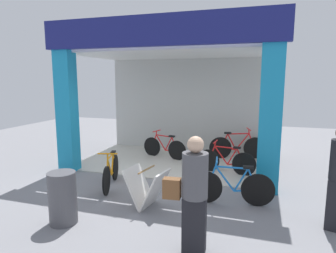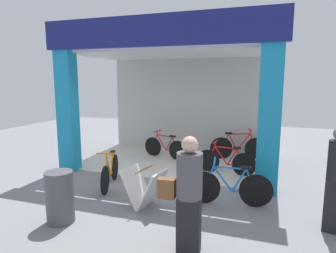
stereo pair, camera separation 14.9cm
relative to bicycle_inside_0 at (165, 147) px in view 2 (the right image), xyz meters
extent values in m
plane|color=gray|center=(0.46, -1.86, -0.33)|extent=(18.62, 18.62, 0.00)
cube|color=beige|center=(0.46, -0.31, -0.32)|extent=(5.31, 3.11, 0.02)
cube|color=#B7B7B2|center=(0.46, 1.25, 1.20)|extent=(5.31, 0.12, 3.04)
cube|color=#198CBF|center=(-1.97, -1.86, 1.20)|extent=(0.44, 0.36, 3.04)
cube|color=#198CBF|center=(2.90, -1.86, 1.20)|extent=(0.44, 0.36, 3.04)
cube|color=navy|center=(0.46, -2.01, 3.05)|extent=(5.51, 0.20, 0.66)
cube|color=silver|center=(0.46, -0.31, 2.69)|extent=(5.31, 3.11, 0.06)
cylinder|color=black|center=(0.43, -0.12, -0.03)|extent=(0.57, 0.19, 0.58)
cylinder|color=black|center=(-0.44, 0.12, -0.03)|extent=(0.57, 0.19, 0.58)
cylinder|color=red|center=(0.22, -0.06, -0.06)|extent=(0.39, 0.13, 0.08)
cylinder|color=red|center=(0.15, -0.04, 0.13)|extent=(0.25, 0.10, 0.44)
cylinder|color=red|center=(-0.12, 0.03, 0.14)|extent=(0.35, 0.13, 0.46)
cylinder|color=red|center=(-0.01, 0.00, 0.35)|extent=(0.55, 0.18, 0.05)
cylinder|color=red|center=(0.33, -0.09, 0.15)|extent=(0.19, 0.08, 0.39)
cylinder|color=red|center=(-0.35, 0.10, 0.16)|extent=(0.18, 0.08, 0.40)
cylinder|color=red|center=(-0.27, 0.08, 0.42)|extent=(0.06, 0.04, 0.12)
cylinder|color=red|center=(-0.27, 0.07, 0.47)|extent=(0.14, 0.40, 0.03)
cube|color=black|center=(0.26, -0.07, 0.37)|extent=(0.19, 0.13, 0.04)
cylinder|color=black|center=(2.37, -0.97, -0.04)|extent=(0.58, 0.08, 0.58)
cylinder|color=black|center=(1.48, -0.90, -0.04)|extent=(0.58, 0.08, 0.58)
cylinder|color=red|center=(2.16, -0.95, -0.06)|extent=(0.39, 0.06, 0.08)
cylinder|color=red|center=(2.08, -0.95, 0.13)|extent=(0.25, 0.05, 0.44)
cylinder|color=red|center=(1.80, -0.93, 0.14)|extent=(0.36, 0.06, 0.45)
cylinder|color=red|center=(1.92, -0.93, 0.35)|extent=(0.56, 0.07, 0.05)
cylinder|color=red|center=(2.27, -0.96, 0.15)|extent=(0.19, 0.05, 0.39)
cylinder|color=red|center=(1.57, -0.91, 0.16)|extent=(0.18, 0.04, 0.40)
cylinder|color=red|center=(1.65, -0.91, 0.41)|extent=(0.05, 0.04, 0.12)
cylinder|color=red|center=(1.66, -0.91, 0.47)|extent=(0.06, 0.41, 0.03)
cube|color=black|center=(2.19, -0.95, 0.37)|extent=(0.18, 0.10, 0.04)
cylinder|color=black|center=(1.60, 0.44, 0.00)|extent=(0.64, 0.22, 0.65)
cylinder|color=black|center=(2.57, 0.72, 0.00)|extent=(0.64, 0.22, 0.65)
cylinder|color=red|center=(1.83, 0.51, -0.02)|extent=(0.43, 0.15, 0.08)
cylinder|color=red|center=(1.92, 0.53, 0.19)|extent=(0.28, 0.11, 0.49)
cylinder|color=red|center=(2.22, 0.62, 0.20)|extent=(0.40, 0.14, 0.51)
cylinder|color=red|center=(2.10, 0.58, 0.43)|extent=(0.61, 0.21, 0.05)
cylinder|color=red|center=(1.71, 0.47, 0.21)|extent=(0.22, 0.09, 0.44)
cylinder|color=red|center=(2.48, 0.69, 0.22)|extent=(0.20, 0.09, 0.45)
cylinder|color=red|center=(2.39, 0.67, 0.51)|extent=(0.06, 0.05, 0.14)
cylinder|color=red|center=(2.38, 0.66, 0.57)|extent=(0.16, 0.45, 0.03)
cube|color=black|center=(1.80, 0.50, 0.46)|extent=(0.22, 0.15, 0.05)
cylinder|color=black|center=(2.73, -2.69, -0.02)|extent=(0.62, 0.13, 0.62)
cylinder|color=black|center=(1.78, -2.82, -0.02)|extent=(0.62, 0.13, 0.62)
cylinder|color=blue|center=(2.50, -2.72, -0.04)|extent=(0.42, 0.09, 0.08)
cylinder|color=blue|center=(2.42, -2.73, 0.16)|extent=(0.27, 0.07, 0.46)
cylinder|color=blue|center=(2.13, -2.77, 0.17)|extent=(0.38, 0.09, 0.48)
cylinder|color=blue|center=(2.24, -2.75, 0.39)|extent=(0.59, 0.12, 0.05)
cylinder|color=blue|center=(2.62, -2.70, 0.18)|extent=(0.21, 0.06, 0.42)
cylinder|color=blue|center=(1.87, -2.81, 0.19)|extent=(0.19, 0.06, 0.43)
cylinder|color=blue|center=(1.96, -2.79, 0.46)|extent=(0.06, 0.04, 0.13)
cylinder|color=blue|center=(1.97, -2.79, 0.53)|extent=(0.09, 0.43, 0.03)
cube|color=black|center=(2.54, -2.71, 0.41)|extent=(0.20, 0.12, 0.05)
cylinder|color=black|center=(-0.49, -2.17, -0.03)|extent=(0.21, 0.58, 0.59)
cylinder|color=black|center=(-0.23, -3.05, -0.03)|extent=(0.21, 0.58, 0.59)
cylinder|color=orange|center=(-0.43, -2.38, -0.05)|extent=(0.15, 0.39, 0.08)
cylinder|color=orange|center=(-0.41, -2.46, 0.14)|extent=(0.11, 0.26, 0.45)
cylinder|color=orange|center=(-0.32, -2.73, 0.15)|extent=(0.14, 0.36, 0.47)
cylinder|color=orange|center=(-0.36, -2.62, 0.37)|extent=(0.19, 0.56, 0.05)
cylinder|color=orange|center=(-0.46, -2.27, 0.16)|extent=(0.09, 0.20, 0.40)
cylinder|color=orange|center=(-0.25, -2.96, 0.17)|extent=(0.08, 0.18, 0.41)
cylinder|color=orange|center=(-0.28, -2.89, 0.43)|extent=(0.05, 0.06, 0.12)
cylinder|color=orange|center=(-0.28, -2.88, 0.49)|extent=(0.41, 0.15, 0.03)
cube|color=black|center=(-0.44, -2.35, 0.39)|extent=(0.14, 0.20, 0.05)
cube|color=silver|center=(0.60, -3.33, 0.04)|extent=(0.46, 0.62, 0.73)
cube|color=silver|center=(0.95, -3.38, 0.04)|extent=(0.46, 0.62, 0.73)
cylinder|color=olive|center=(0.78, -3.36, 0.40)|extent=(0.12, 0.57, 0.03)
cube|color=black|center=(3.91, -3.23, 0.08)|extent=(0.33, 0.31, 0.82)
cube|color=black|center=(1.93, -4.51, 0.07)|extent=(0.33, 0.27, 0.79)
cylinder|color=#4C4C51|center=(1.93, -4.51, 0.77)|extent=(0.37, 0.37, 0.61)
sphere|color=#D8AD8C|center=(1.93, -4.51, 1.19)|extent=(0.22, 0.22, 0.22)
cube|color=brown|center=(1.62, -4.54, 0.57)|extent=(0.25, 0.16, 0.27)
cylinder|color=#4C4C51|center=(-0.30, -4.34, 0.11)|extent=(0.45, 0.45, 0.86)
camera|label=1|loc=(2.73, -8.20, 2.03)|focal=31.77mm
camera|label=2|loc=(2.88, -8.15, 2.03)|focal=31.77mm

